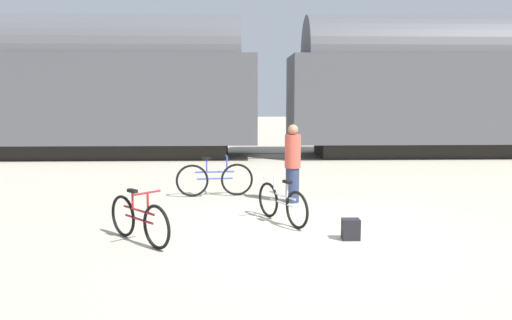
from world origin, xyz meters
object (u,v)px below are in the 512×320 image
object	(u,v)px
freight_train	(273,84)
bicycle_blue	(215,179)
bicycle_silver	(282,203)
bicycle_maroon	(139,220)
person_in_red	(293,164)
backpack	(351,229)

from	to	relation	value
freight_train	bicycle_blue	distance (m)	7.68
freight_train	bicycle_silver	xyz separation A→B (m)	(-0.46, -9.48, -2.30)
bicycle_maroon	bicycle_silver	size ratio (longest dim) A/B	0.85
bicycle_maroon	bicycle_blue	bearing A→B (deg)	73.94
person_in_red	bicycle_maroon	bearing A→B (deg)	52.07
bicycle_silver	backpack	size ratio (longest dim) A/B	4.26
freight_train	backpack	xyz separation A→B (m)	(0.56, -10.58, -2.48)
bicycle_blue	bicycle_silver	bearing A→B (deg)	-60.56
freight_train	person_in_red	distance (m)	8.01
bicycle_silver	backpack	xyz separation A→B (m)	(1.02, -1.10, -0.18)
bicycle_maroon	backpack	size ratio (longest dim) A/B	3.61
person_in_red	freight_train	bearing A→B (deg)	-84.83
bicycle_blue	backpack	world-z (taller)	bicycle_blue
bicycle_blue	backpack	bearing A→B (deg)	-55.83
freight_train	bicycle_silver	size ratio (longest dim) A/B	19.47
bicycle_silver	backpack	world-z (taller)	bicycle_silver
bicycle_maroon	bicycle_blue	world-z (taller)	bicycle_blue
bicycle_blue	bicycle_maroon	bearing A→B (deg)	-106.06
backpack	bicycle_maroon	bearing A→B (deg)	-179.14
freight_train	person_in_red	bearing A→B (deg)	-90.70
bicycle_blue	person_in_red	size ratio (longest dim) A/B	1.04
bicycle_maroon	backpack	world-z (taller)	bicycle_maroon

